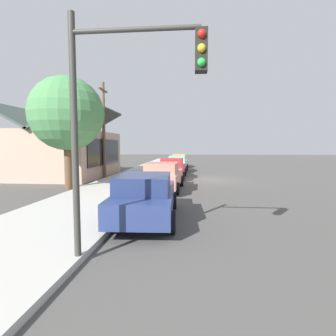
# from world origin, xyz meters

# --- Properties ---
(ground_plane) EXTENTS (120.00, 120.00, 0.00)m
(ground_plane) POSITION_xyz_m (0.00, 0.00, 0.00)
(ground_plane) COLOR #4C4947
(sidewalk_curb) EXTENTS (60.00, 4.20, 0.16)m
(sidewalk_curb) POSITION_xyz_m (0.00, 5.60, 0.08)
(sidewalk_curb) COLOR #B2AFA8
(sidewalk_curb) RESTS_ON ground
(car_navy) EXTENTS (4.97, 2.26, 1.59)m
(car_navy) POSITION_xyz_m (-11.05, 2.73, 0.82)
(car_navy) COLOR navy
(car_navy) RESTS_ON ground
(car_coral) EXTENTS (4.95, 2.19, 1.59)m
(car_coral) POSITION_xyz_m (-4.97, 2.82, 0.82)
(car_coral) COLOR #EA8C75
(car_coral) RESTS_ON ground
(car_cherry) EXTENTS (4.76, 2.05, 1.59)m
(car_cherry) POSITION_xyz_m (0.66, 2.71, 0.82)
(car_cherry) COLOR red
(car_cherry) RESTS_ON ground
(car_seafoam) EXTENTS (4.88, 1.99, 1.59)m
(car_seafoam) POSITION_xyz_m (6.13, 2.63, 0.82)
(car_seafoam) COLOR #9ED1BC
(car_seafoam) RESTS_ON ground
(car_mustard) EXTENTS (4.88, 2.07, 1.59)m
(car_mustard) POSITION_xyz_m (11.88, 2.82, 0.82)
(car_mustard) COLOR gold
(car_mustard) RESTS_ON ground
(storefront_building) EXTENTS (9.88, 7.51, 5.75)m
(storefront_building) POSITION_xyz_m (1.37, 11.98, 2.00)
(storefront_building) COLOR tan
(storefront_building) RESTS_ON ground
(shade_tree) EXTENTS (4.15, 4.15, 6.42)m
(shade_tree) POSITION_xyz_m (-5.33, 8.25, 4.32)
(shade_tree) COLOR brown
(shade_tree) RESTS_ON ground
(traffic_light_main) EXTENTS (0.37, 2.79, 5.20)m
(traffic_light_main) POSITION_xyz_m (-14.48, 2.54, 3.49)
(traffic_light_main) COLOR #383833
(traffic_light_main) RESTS_ON ground
(utility_pole_wooden) EXTENTS (1.80, 0.24, 7.50)m
(utility_pole_wooden) POSITION_xyz_m (0.71, 8.20, 3.93)
(utility_pole_wooden) COLOR brown
(utility_pole_wooden) RESTS_ON ground
(fire_hydrant_red) EXTENTS (0.22, 0.22, 0.71)m
(fire_hydrant_red) POSITION_xyz_m (8.98, 4.20, 0.50)
(fire_hydrant_red) COLOR red
(fire_hydrant_red) RESTS_ON sidewalk_curb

